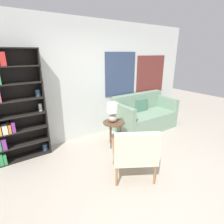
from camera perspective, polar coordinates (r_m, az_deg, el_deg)
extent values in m
plane|color=#B2A899|center=(3.11, 9.98, -21.34)|extent=(14.00, 14.00, 0.00)
cube|color=silver|center=(4.12, -9.02, 9.63)|extent=(6.40, 0.06, 2.70)
cube|color=#334260|center=(4.58, 2.79, 12.26)|extent=(0.93, 0.02, 1.08)
cube|color=brown|center=(5.31, 12.46, 11.85)|extent=(1.06, 0.02, 1.06)
cube|color=black|center=(3.70, -21.48, 2.58)|extent=(0.02, 0.30, 2.08)
cube|color=black|center=(3.51, -32.01, 17.37)|extent=(1.04, 0.30, 0.02)
cube|color=black|center=(4.03, -26.89, -12.88)|extent=(1.04, 0.30, 0.02)
cube|color=black|center=(3.78, -29.48, 1.73)|extent=(1.04, 0.01, 2.08)
cube|color=black|center=(3.89, -27.53, -9.17)|extent=(1.04, 0.30, 0.02)
cube|color=#338C4C|center=(3.93, -32.57, -12.65)|extent=(0.07, 0.19, 0.23)
cube|color=#338C4C|center=(3.93, -31.56, -12.66)|extent=(0.05, 0.19, 0.20)
cylinder|color=#334C6B|center=(4.03, -21.01, -10.59)|extent=(0.10, 0.10, 0.15)
cube|color=black|center=(3.77, -28.19, -5.20)|extent=(1.04, 0.30, 0.02)
cube|color=#338C4C|center=(3.79, -32.84, -8.84)|extent=(0.05, 0.19, 0.22)
cube|color=#7A338C|center=(3.79, -31.78, -8.73)|extent=(0.07, 0.18, 0.21)
cube|color=black|center=(3.68, -28.89, -1.00)|extent=(1.04, 0.30, 0.02)
cube|color=silver|center=(3.69, -31.60, -4.85)|extent=(0.08, 0.19, 0.15)
cube|color=orange|center=(3.72, -30.50, -4.51)|extent=(0.04, 0.23, 0.15)
cube|color=#7A338C|center=(3.72, -29.62, -4.02)|extent=(0.06, 0.25, 0.19)
cube|color=black|center=(3.60, -29.61, 3.41)|extent=(1.04, 0.30, 0.02)
cylinder|color=white|center=(3.71, -22.35, 1.47)|extent=(0.07, 0.07, 0.15)
cube|color=black|center=(3.55, -30.38, 7.98)|extent=(1.04, 0.30, 0.02)
cylinder|color=#334C6B|center=(3.64, -23.07, 5.75)|extent=(0.09, 0.09, 0.13)
cube|color=black|center=(3.52, -31.17, 12.65)|extent=(1.04, 0.30, 0.02)
cube|color=red|center=(3.47, -32.20, 14.46)|extent=(0.09, 0.20, 0.22)
cylinder|color=olive|center=(3.42, 11.01, -13.61)|extent=(0.04, 0.04, 0.35)
cylinder|color=olive|center=(3.33, 0.62, -14.22)|extent=(0.04, 0.04, 0.35)
cylinder|color=olive|center=(2.99, 13.79, -19.22)|extent=(0.04, 0.04, 0.35)
cylinder|color=olive|center=(2.88, 1.53, -20.24)|extent=(0.04, 0.04, 0.35)
cube|color=beige|center=(3.02, 6.92, -13.39)|extent=(0.91, 0.89, 0.08)
cube|color=beige|center=(2.65, 8.21, -11.45)|extent=(0.64, 0.43, 0.47)
cube|color=olive|center=(3.02, 13.12, -10.67)|extent=(0.33, 0.52, 0.04)
cube|color=olive|center=(2.91, 0.67, -11.37)|extent=(0.33, 0.52, 0.04)
cube|color=gray|center=(4.87, 10.71, -2.75)|extent=(1.65, 0.85, 0.46)
cube|color=gray|center=(4.94, 8.39, 3.39)|extent=(1.65, 0.20, 0.47)
cube|color=gray|center=(4.25, 3.63, 0.01)|extent=(0.12, 0.85, 0.33)
cube|color=gray|center=(5.29, 16.92, 3.00)|extent=(0.12, 0.85, 0.33)
cube|color=#4C7A66|center=(4.86, 9.54, 2.26)|extent=(0.36, 0.12, 0.34)
cylinder|color=brown|center=(3.78, 0.62, -3.47)|extent=(0.47, 0.47, 0.02)
cylinder|color=brown|center=(4.00, -0.56, -6.62)|extent=(0.03, 0.03, 0.55)
cylinder|color=brown|center=(3.78, -0.32, -8.21)|extent=(0.03, 0.03, 0.55)
cylinder|color=brown|center=(3.91, 2.69, -7.29)|extent=(0.03, 0.03, 0.55)
ellipsoid|color=#A59E93|center=(3.76, 0.16, -2.10)|extent=(0.20, 0.20, 0.16)
cylinder|color=tan|center=(3.72, 0.16, -0.53)|extent=(0.02, 0.02, 0.06)
cylinder|color=white|center=(3.68, 0.17, 1.43)|extent=(0.25, 0.25, 0.21)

